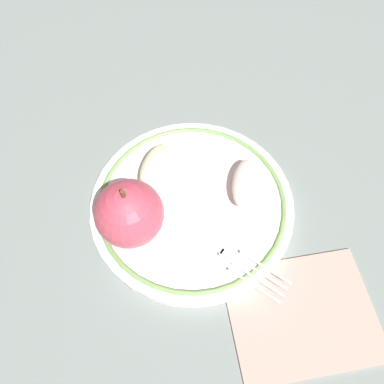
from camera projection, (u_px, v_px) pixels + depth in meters
ground_plane at (175, 207)px, 0.46m from camera, size 2.00×2.00×0.00m
plate at (192, 204)px, 0.45m from camera, size 0.24×0.24×0.02m
apple_red_whole at (129, 213)px, 0.39m from camera, size 0.07×0.07×0.08m
apple_slice_front at (244, 182)px, 0.44m from camera, size 0.06×0.07×0.02m
apple_slice_back at (154, 166)px, 0.45m from camera, size 0.07×0.07×0.02m
fork at (210, 245)px, 0.41m from camera, size 0.11×0.16×0.00m
napkin_folded at (302, 313)px, 0.39m from camera, size 0.18×0.15×0.01m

